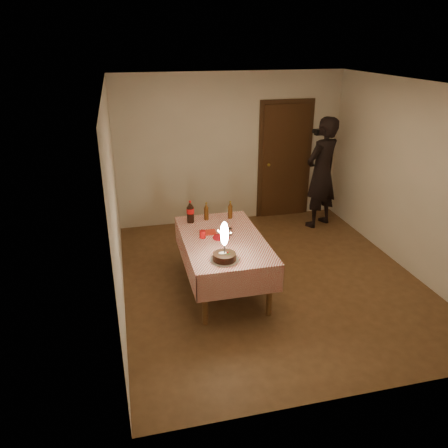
{
  "coord_description": "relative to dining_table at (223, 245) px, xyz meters",
  "views": [
    {
      "loc": [
        -1.87,
        -5.01,
        3.11
      ],
      "look_at": [
        -0.7,
        -0.13,
        0.95
      ],
      "focal_mm": 35.0,
      "sensor_mm": 36.0,
      "label": 1
    }
  ],
  "objects": [
    {
      "name": "dining_table",
      "position": [
        0.0,
        0.0,
        0.0
      ],
      "size": [
        1.02,
        1.72,
        0.73
      ],
      "color": "brown",
      "rests_on": "ground"
    },
    {
      "name": "cola_bottle",
      "position": [
        -0.32,
        0.62,
        0.25
      ],
      "size": [
        0.1,
        0.1,
        0.32
      ],
      "color": "black",
      "rests_on": "dining_table"
    },
    {
      "name": "amber_bottle_right",
      "position": [
        0.26,
        0.64,
        0.22
      ],
      "size": [
        0.06,
        0.06,
        0.25
      ],
      "color": "#512C0D",
      "rests_on": "dining_table"
    },
    {
      "name": "napkin_stack",
      "position": [
        -0.13,
        0.2,
        0.11
      ],
      "size": [
        0.15,
        0.15,
        0.02
      ],
      "primitive_type": "cube",
      "color": "red",
      "rests_on": "dining_table"
    },
    {
      "name": "clear_cup",
      "position": [
        0.11,
        0.08,
        0.14
      ],
      "size": [
        0.07,
        0.07,
        0.09
      ],
      "primitive_type": "cylinder",
      "color": "silver",
      "rests_on": "dining_table"
    },
    {
      "name": "ground",
      "position": [
        0.7,
        0.08,
        -0.63
      ],
      "size": [
        4.0,
        4.5,
        0.01
      ],
      "primitive_type": "cube",
      "color": "brown",
      "rests_on": "ground"
    },
    {
      "name": "red_cup",
      "position": [
        -0.25,
        0.07,
        0.15
      ],
      "size": [
        0.08,
        0.08,
        0.1
      ],
      "primitive_type": "cylinder",
      "color": "#A90B0D",
      "rests_on": "dining_table"
    },
    {
      "name": "room_shell",
      "position": [
        0.73,
        0.16,
        1.02
      ],
      "size": [
        4.04,
        4.54,
        2.62
      ],
      "color": "silver",
      "rests_on": "ground"
    },
    {
      "name": "amber_bottle_left",
      "position": [
        -0.08,
        0.67,
        0.22
      ],
      "size": [
        0.06,
        0.06,
        0.25
      ],
      "color": "#512C0D",
      "rests_on": "dining_table"
    },
    {
      "name": "birthday_cake",
      "position": [
        -0.12,
        -0.59,
        0.22
      ],
      "size": [
        0.34,
        0.34,
        0.48
      ],
      "color": "white",
      "rests_on": "dining_table"
    },
    {
      "name": "red_plate",
      "position": [
        -0.02,
        0.02,
        0.1
      ],
      "size": [
        0.22,
        0.22,
        0.01
      ],
      "primitive_type": "cylinder",
      "color": "#AE0C16",
      "rests_on": "dining_table"
    },
    {
      "name": "photographer",
      "position": [
        2.14,
        1.7,
        0.33
      ],
      "size": [
        0.83,
        0.73,
        1.92
      ],
      "color": "black",
      "rests_on": "ground"
    }
  ]
}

